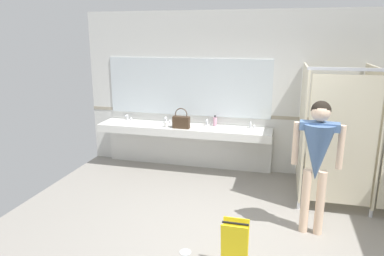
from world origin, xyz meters
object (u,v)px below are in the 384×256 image
(person_standing, at_px, (317,151))
(soap_dispenser, at_px, (215,121))
(handbag, at_px, (181,122))
(paper_cup, at_px, (166,125))
(wet_floor_sign, at_px, (235,247))

(person_standing, xyz_separation_m, soap_dispenser, (-1.65, 1.92, -0.16))
(handbag, distance_m, soap_dispenser, 0.65)
(person_standing, relative_size, soap_dispenser, 8.77)
(soap_dispenser, distance_m, paper_cup, 0.90)
(handbag, relative_size, paper_cup, 3.87)
(person_standing, distance_m, handbag, 2.73)
(handbag, height_order, paper_cup, handbag)
(soap_dispenser, bearing_deg, person_standing, -49.45)
(handbag, bearing_deg, person_standing, -35.97)
(handbag, height_order, wet_floor_sign, handbag)
(paper_cup, bearing_deg, soap_dispenser, 20.91)
(handbag, relative_size, soap_dispenser, 1.87)
(soap_dispenser, distance_m, wet_floor_sign, 3.16)
(handbag, relative_size, wet_floor_sign, 0.61)
(person_standing, distance_m, paper_cup, 2.97)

